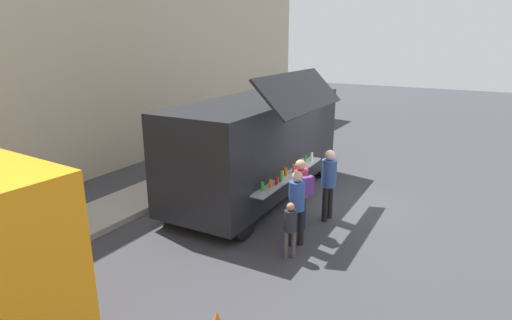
# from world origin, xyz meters

# --- Properties ---
(ground_plane) EXTENTS (60.00, 60.00, 0.00)m
(ground_plane) POSITION_xyz_m (0.00, 0.00, 0.00)
(ground_plane) COLOR #38383D
(curb_strip) EXTENTS (28.00, 1.60, 0.15)m
(curb_strip) POSITION_xyz_m (-4.54, 4.64, 0.07)
(curb_strip) COLOR #9E998E
(curb_strip) RESTS_ON ground
(food_truck_main) EXTENTS (6.47, 3.15, 3.53)m
(food_truck_main) POSITION_xyz_m (-0.54, 2.01, 1.51)
(food_truck_main) COLOR black
(food_truck_main) RESTS_ON ground
(trash_bin) EXTENTS (0.60, 0.60, 1.00)m
(trash_bin) POSITION_xyz_m (3.74, 4.34, 0.50)
(trash_bin) COLOR #2C5C3A
(trash_bin) RESTS_ON ground
(customer_front_ordering) EXTENTS (0.37, 0.36, 1.77)m
(customer_front_ordering) POSITION_xyz_m (-1.15, -0.27, 1.06)
(customer_front_ordering) COLOR black
(customer_front_ordering) RESTS_ON ground
(customer_mid_with_backpack) EXTENTS (0.49, 0.55, 1.71)m
(customer_mid_with_backpack) POSITION_xyz_m (-2.07, 0.05, 1.05)
(customer_mid_with_backpack) COLOR #1F2238
(customer_mid_with_backpack) RESTS_ON ground
(customer_rear_waiting) EXTENTS (0.34, 0.34, 1.68)m
(customer_rear_waiting) POSITION_xyz_m (-2.75, -0.15, 1.01)
(customer_rear_waiting) COLOR black
(customer_rear_waiting) RESTS_ON ground
(child_near_queue) EXTENTS (0.24, 0.24, 1.19)m
(child_near_queue) POSITION_xyz_m (-3.30, -0.27, 0.71)
(child_near_queue) COLOR #4F4641
(child_near_queue) RESTS_ON ground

